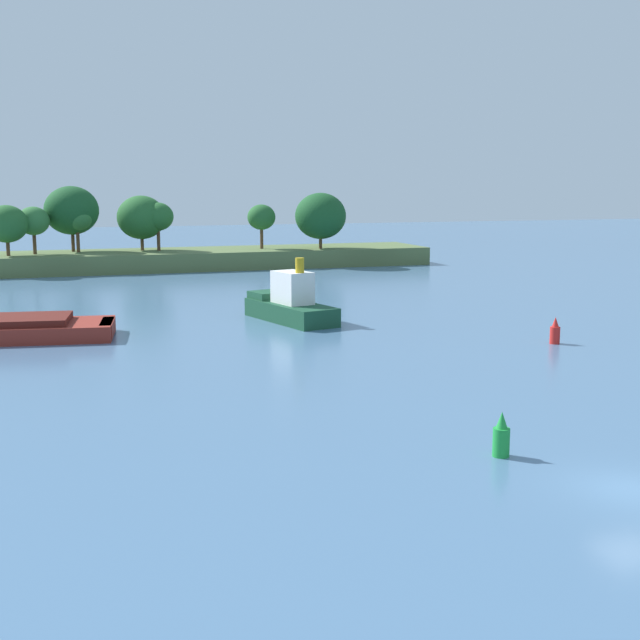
% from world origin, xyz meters
% --- Properties ---
extents(ground_plane, '(400.00, 400.00, 0.00)m').
position_xyz_m(ground_plane, '(0.00, 0.00, 0.00)').
color(ground_plane, '#476B8E').
extents(treeline_island, '(58.68, 12.24, 10.83)m').
position_xyz_m(treeline_island, '(-1.57, 86.79, 3.58)').
color(treeline_island, '#566B3D').
rests_on(treeline_island, ground).
extents(tugboat, '(5.70, 10.22, 5.30)m').
position_xyz_m(tugboat, '(-1.16, 40.81, 1.39)').
color(tugboat, '#19472D').
rests_on(tugboat, ground).
extents(channel_buoy_red, '(0.70, 0.70, 1.90)m').
position_xyz_m(channel_buoy_red, '(13.74, 25.40, 0.81)').
color(channel_buoy_red, red).
rests_on(channel_buoy_red, ground).
extents(channel_buoy_green, '(0.70, 0.70, 1.90)m').
position_xyz_m(channel_buoy_green, '(-2.60, 4.89, 0.81)').
color(channel_buoy_green, green).
rests_on(channel_buoy_green, ground).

